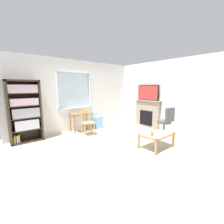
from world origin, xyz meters
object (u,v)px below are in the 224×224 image
desk_under_window (81,117)px  tv (148,93)px  coffee_table (157,136)px  sippy_cup (152,134)px  wooden_chair (87,122)px  plastic_drawer_unit (97,122)px  office_chair (166,120)px  bookshelf (25,110)px  fireplace (147,114)px

desk_under_window → tv: 2.88m
coffee_table → tv: bearing=43.7°
coffee_table → sippy_cup: size_ratio=10.17×
wooden_chair → plastic_drawer_unit: bearing=35.4°
tv → coffee_table: tv is taller
desk_under_window → tv: tv is taller
plastic_drawer_unit → office_chair: (1.24, -2.41, 0.31)m
tv → sippy_cup: size_ratio=11.06×
bookshelf → wooden_chair: bookshelf is taller
fireplace → tv: bearing=180.0°
bookshelf → tv: (4.29, -1.32, 0.45)m
office_chair → plastic_drawer_unit: bearing=117.3°
fireplace → sippy_cup: (-1.88, -1.57, -0.12)m
desk_under_window → office_chair: size_ratio=0.81×
bookshelf → coffee_table: (2.66, -2.88, -0.65)m
wooden_chair → plastic_drawer_unit: wooden_chair is taller
wooden_chair → tv: (2.49, -0.70, 0.99)m
bookshelf → tv: 4.51m
coffee_table → sippy_cup: bearing=-177.3°
wooden_chair → office_chair: 2.75m
bookshelf → plastic_drawer_unit: bearing=-1.2°
plastic_drawer_unit → fireplace: size_ratio=0.40×
desk_under_window → fireplace: 2.76m
bookshelf → coffee_table: bearing=-47.3°
plastic_drawer_unit → coffee_table: size_ratio=0.53×
bookshelf → wooden_chair: 1.99m
desk_under_window → wooden_chair: size_ratio=0.90×
fireplace → coffee_table: (-1.65, -1.56, -0.22)m
desk_under_window → office_chair: (2.01, -2.36, -0.02)m
bookshelf → wooden_chair: size_ratio=2.11×
plastic_drawer_unit → bookshelf: bearing=178.8°
bookshelf → coffee_table: size_ratio=2.07×
office_chair → sippy_cup: (-1.42, -0.42, -0.10)m
plastic_drawer_unit → office_chair: size_ratio=0.49×
plastic_drawer_unit → sippy_cup: sippy_cup is taller
tv → fireplace: bearing=0.0°
fireplace → office_chair: fireplace is taller
office_chair → coffee_table: (-1.18, -0.41, -0.20)m
wooden_chair → sippy_cup: bearing=-74.7°
plastic_drawer_unit → sippy_cup: (-0.17, -2.84, 0.21)m
wooden_chair → plastic_drawer_unit: 1.00m
desk_under_window → coffee_table: 2.90m
wooden_chair → sippy_cup: wooden_chair is taller
plastic_drawer_unit → tv: 2.43m
desk_under_window → coffee_table: bearing=-73.5°
coffee_table → office_chair: bearing=19.2°
fireplace → coffee_table: size_ratio=1.34×
sippy_cup → office_chair: bearing=16.7°
desk_under_window → coffee_table: desk_under_window is taller
desk_under_window → plastic_drawer_unit: (0.76, 0.05, -0.33)m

